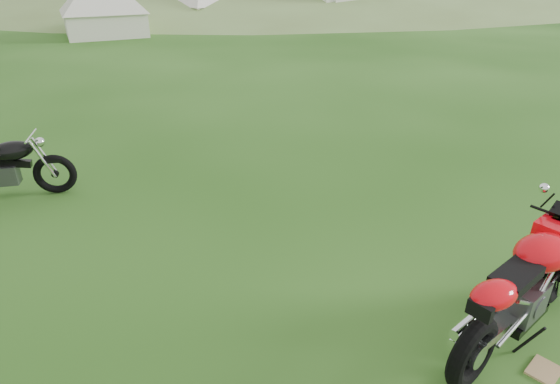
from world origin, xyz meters
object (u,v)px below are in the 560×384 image
sport_motorcycle (527,281)px  vintage_moto_b (2,166)px  plywood_board (544,371)px  tent_left (102,1)px

sport_motorcycle → vintage_moto_b: size_ratio=1.13×
sport_motorcycle → plywood_board: 0.72m
tent_left → plywood_board: bearing=-86.9°
tent_left → sport_motorcycle: bearing=-86.6°
sport_motorcycle → plywood_board: size_ratio=7.57×
tent_left → vintage_moto_b: bearing=-101.1°
sport_motorcycle → tent_left: tent_left is taller
sport_motorcycle → tent_left: (-0.09, 20.00, 0.73)m
plywood_board → vintage_moto_b: (-3.78, 5.46, 0.46)m
vintage_moto_b → tent_left: (3.79, 14.93, 0.87)m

